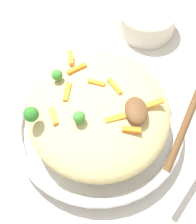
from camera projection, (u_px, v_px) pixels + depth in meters
name	position (u px, v px, depth m)	size (l,w,h in m)	color
ground_plane	(98.00, 130.00, 0.66)	(2.40, 2.40, 0.00)	beige
serving_bowl	(98.00, 125.00, 0.64)	(0.35, 0.35, 0.04)	silver
pasta_mound	(98.00, 110.00, 0.59)	(0.29, 0.27, 0.09)	#D1BA7A
carrot_piece_0	(77.00, 69.00, 0.59)	(0.04, 0.01, 0.01)	orange
carrot_piece_1	(114.00, 86.00, 0.56)	(0.04, 0.01, 0.01)	orange
carrot_piece_2	(99.00, 83.00, 0.57)	(0.03, 0.01, 0.01)	orange
carrot_piece_3	(115.00, 118.00, 0.53)	(0.04, 0.01, 0.01)	orange
carrot_piece_4	(153.00, 104.00, 0.55)	(0.04, 0.01, 0.01)	orange
carrot_piece_5	(131.00, 130.00, 0.52)	(0.03, 0.01, 0.01)	orange
carrot_piece_6	(71.00, 58.00, 0.61)	(0.03, 0.01, 0.01)	orange
carrot_piece_7	(53.00, 116.00, 0.54)	(0.03, 0.01, 0.01)	orange
carrot_piece_8	(67.00, 92.00, 0.56)	(0.04, 0.01, 0.01)	orange
broccoli_floret_0	(31.00, 114.00, 0.52)	(0.03, 0.03, 0.03)	#296820
broccoli_floret_1	(57.00, 75.00, 0.57)	(0.02, 0.02, 0.02)	#377928
broccoli_floret_2	(79.00, 117.00, 0.52)	(0.02, 0.02, 0.03)	#377928
serving_spoon	(156.00, 112.00, 0.51)	(0.15, 0.14, 0.10)	brown
companion_bowl	(148.00, 19.00, 0.78)	(0.15, 0.15, 0.07)	beige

